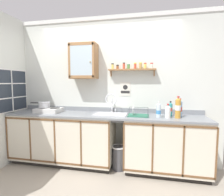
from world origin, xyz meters
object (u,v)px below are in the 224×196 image
object	(u,v)px
hot_plate_stove	(49,110)
bottle_juice_amber_2	(178,108)
trash_bin	(119,157)
saucepan	(44,105)
bottle_detergent_teal_1	(170,109)
sink	(111,114)
bottle_water_blue_4	(180,108)
bottle_water_clear_0	(159,110)
dish_rack	(138,115)
warning_sign	(125,89)
bottle_opaque_white_3	(168,112)
wall_cabinet	(84,61)

from	to	relation	value
hot_plate_stove	bottle_juice_amber_2	world-z (taller)	bottle_juice_amber_2
trash_bin	saucepan	bearing A→B (deg)	177.15
saucepan	bottle_detergent_teal_1	size ratio (longest dim) A/B	1.55
sink	trash_bin	xyz separation A→B (m)	(0.16, -0.08, -0.72)
bottle_juice_amber_2	bottle_water_blue_4	distance (m)	0.10
bottle_water_clear_0	dish_rack	xyz separation A→B (m)	(-0.32, 0.08, -0.09)
bottle_water_blue_4	sink	bearing A→B (deg)	179.41
bottle_water_blue_4	dish_rack	bearing A→B (deg)	-177.25
sink	hot_plate_stove	distance (m)	1.15
warning_sign	trash_bin	bearing A→B (deg)	-100.46
bottle_detergent_teal_1	bottle_opaque_white_3	distance (m)	0.18
sink	bottle_water_blue_4	size ratio (longest dim) A/B	1.86
bottle_water_clear_0	trash_bin	world-z (taller)	bottle_water_clear_0
sink	wall_cabinet	distance (m)	1.06
bottle_juice_amber_2	warning_sign	world-z (taller)	warning_sign
sink	bottle_juice_amber_2	world-z (taller)	sink
hot_plate_stove	bottle_water_clear_0	bearing A→B (deg)	-2.46
bottle_detergent_teal_1	sink	bearing A→B (deg)	-177.44
wall_cabinet	trash_bin	world-z (taller)	wall_cabinet
bottle_water_clear_0	bottle_opaque_white_3	xyz separation A→B (m)	(0.14, -0.00, -0.01)
wall_cabinet	saucepan	bearing A→B (deg)	-169.76
bottle_water_blue_4	wall_cabinet	size ratio (longest dim) A/B	0.47
bottle_opaque_white_3	dish_rack	world-z (taller)	bottle_opaque_white_3
bottle_opaque_white_3	wall_cabinet	size ratio (longest dim) A/B	0.35
bottle_juice_amber_2	dish_rack	size ratio (longest dim) A/B	1.00
bottle_water_clear_0	trash_bin	bearing A→B (deg)	176.62
bottle_juice_amber_2	bottle_water_clear_0	bearing A→B (deg)	-176.52
bottle_juice_amber_2	hot_plate_stove	bearing A→B (deg)	178.31
bottle_water_clear_0	bottle_opaque_white_3	bearing A→B (deg)	-0.63
saucepan	bottle_water_clear_0	size ratio (longest dim) A/B	1.48
bottle_water_blue_4	dish_rack	world-z (taller)	bottle_water_blue_4
bottle_juice_amber_2	trash_bin	size ratio (longest dim) A/B	0.84
wall_cabinet	trash_bin	size ratio (longest dim) A/B	1.56
warning_sign	hot_plate_stove	bearing A→B (deg)	-168.43
saucepan	bottle_water_blue_4	world-z (taller)	bottle_water_blue_4
hot_plate_stove	trash_bin	bearing A→B (deg)	-2.02
saucepan	bottle_detergent_teal_1	xyz separation A→B (m)	(2.24, 0.06, -0.02)
bottle_water_blue_4	wall_cabinet	world-z (taller)	wall_cabinet
bottle_water_clear_0	bottle_opaque_white_3	distance (m)	0.14
bottle_water_blue_4	warning_sign	world-z (taller)	warning_sign
hot_plate_stove	bottle_detergent_teal_1	size ratio (longest dim) A/B	1.80
saucepan	bottle_water_blue_4	bearing A→B (deg)	0.03
saucepan	trash_bin	bearing A→B (deg)	-2.85
saucepan	bottle_water_blue_4	distance (m)	2.37
bottle_detergent_teal_1	saucepan	bearing A→B (deg)	-178.55
bottle_detergent_teal_1	warning_sign	size ratio (longest dim) A/B	0.98
trash_bin	bottle_water_clear_0	bearing A→B (deg)	-3.38
hot_plate_stove	saucepan	xyz separation A→B (m)	(-0.11, 0.02, 0.10)
sink	hot_plate_stove	bearing A→B (deg)	-178.16
wall_cabinet	trash_bin	xyz separation A→B (m)	(0.68, -0.20, -1.64)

